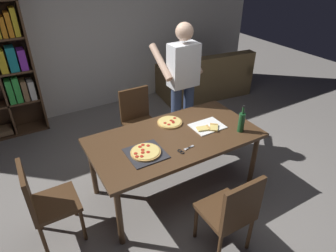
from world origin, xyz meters
TOP-DOWN VIEW (x-y plane):
  - ground_plane at (0.00, 0.00)m, footprint 12.00×12.00m
  - back_wall at (0.00, 2.60)m, footprint 6.40×0.10m
  - dining_table at (0.00, 0.00)m, footprint 1.84×0.96m
  - chair_near_camera at (-0.00, -0.96)m, footprint 0.42×0.42m
  - chair_far_side at (0.00, 0.96)m, footprint 0.42×0.42m
  - chair_left_end at (-1.40, 0.00)m, footprint 0.42×0.42m
  - couch at (1.89, 1.99)m, footprint 1.78×1.03m
  - person_serving_pizza at (0.56, 0.74)m, footprint 0.55×0.54m
  - pepperoni_pizza_on_tray at (-0.41, -0.13)m, footprint 0.36×0.36m
  - pizza_slices_on_towel at (0.42, -0.03)m, footprint 0.36×0.30m
  - wine_bottle at (0.68, -0.28)m, footprint 0.07×0.07m
  - kitchen_scissors at (-0.06, -0.27)m, footprint 0.20×0.09m
  - second_pizza_plain at (0.09, 0.27)m, footprint 0.29×0.29m

SIDE VIEW (x-z plane):
  - ground_plane at x=0.00m, z-range 0.00..0.00m
  - couch at x=1.89m, z-range -0.12..0.73m
  - chair_near_camera at x=0.00m, z-range 0.06..0.96m
  - chair_far_side at x=0.00m, z-range 0.06..0.96m
  - chair_left_end at x=-1.40m, z-range 0.06..0.96m
  - dining_table at x=0.00m, z-range 0.31..1.06m
  - kitchen_scissors at x=-0.06m, z-range 0.75..0.76m
  - pizza_slices_on_towel at x=0.42m, z-range 0.74..0.78m
  - second_pizza_plain at x=0.09m, z-range 0.75..0.78m
  - pepperoni_pizza_on_tray at x=-0.41m, z-range 0.75..0.78m
  - wine_bottle at x=0.68m, z-range 0.71..1.03m
  - person_serving_pizza at x=0.56m, z-range 0.12..1.87m
  - back_wall at x=0.00m, z-range 0.00..2.80m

